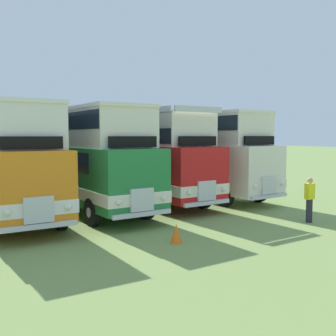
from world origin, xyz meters
name	(u,v)px	position (x,y,z in m)	size (l,w,h in m)	color
ground_plane	(47,211)	(0.00, 0.00, 0.00)	(200.00, 200.00, 0.00)	#7A934C
bus_third_in_row	(3,156)	(-1.66, 0.37, 2.48)	(2.74, 11.45, 4.49)	orange
bus_fourth_in_row	(79,154)	(1.66, 0.34, 2.48)	(2.78, 11.46, 4.49)	#237538
bus_fifth_in_row	(144,155)	(5.00, 0.16, 2.35)	(2.77, 9.88, 4.52)	red
bus_sixth_in_row	(194,151)	(8.32, 0.40, 2.47)	(2.99, 10.61, 4.49)	silver
cone_mid_row	(176,234)	(1.89, -7.42, 0.30)	(0.36, 0.36, 0.61)	orange
marshal_person	(309,199)	(7.85, -7.68, 0.89)	(0.36, 0.24, 1.73)	#23232D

